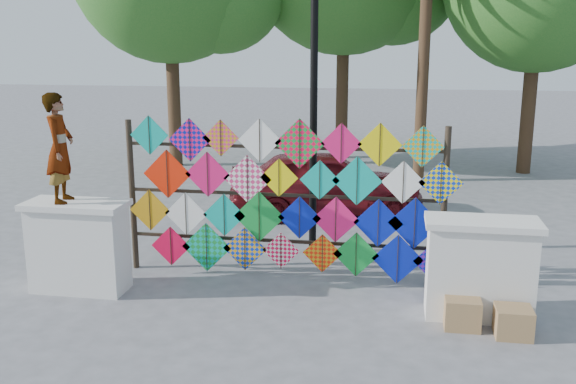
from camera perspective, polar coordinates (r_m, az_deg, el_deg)
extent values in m
plane|color=gray|center=(8.94, -1.43, -9.27)|extent=(80.00, 80.00, 0.00)
cube|color=white|center=(9.42, -18.10, -4.86)|extent=(1.30, 0.55, 1.20)
cube|color=white|center=(9.25, -18.38, -1.09)|extent=(1.40, 0.65, 0.08)
cube|color=white|center=(8.46, 16.66, -6.81)|extent=(1.30, 0.55, 1.20)
cube|color=white|center=(8.27, 16.95, -2.64)|extent=(1.40, 0.65, 0.08)
cylinder|color=black|center=(9.97, -13.67, -0.30)|extent=(0.09, 0.09, 2.30)
cylinder|color=black|center=(9.21, 13.69, -1.41)|extent=(0.09, 0.09, 2.30)
cube|color=black|center=(9.49, -0.53, -4.37)|extent=(4.60, 0.04, 0.04)
cube|color=black|center=(9.30, -0.54, -0.26)|extent=(4.60, 0.04, 0.04)
cube|color=black|center=(9.16, -0.55, 4.00)|extent=(4.60, 0.04, 0.04)
cube|color=#0BB09C|center=(9.62, -12.23, 4.97)|extent=(0.58, 0.01, 0.58)
cube|color=black|center=(9.61, -12.26, 4.96)|extent=(0.01, 0.01, 0.57)
cube|color=#0719A8|center=(9.42, -8.73, 4.60)|extent=(0.64, 0.01, 0.64)
cube|color=black|center=(9.40, -8.76, 4.59)|extent=(0.01, 0.01, 0.63)
cube|color=#DB2F6A|center=(9.28, -6.00, 4.80)|extent=(0.54, 0.01, 0.54)
cube|color=black|center=(9.26, -6.02, 4.79)|extent=(0.01, 0.01, 0.53)
cube|color=white|center=(9.14, -2.53, 4.62)|extent=(0.63, 0.01, 0.63)
cube|color=black|center=(9.13, -2.55, 4.61)|extent=(0.01, 0.01, 0.62)
cube|color=#119232|center=(9.05, 1.04, 4.32)|extent=(0.72, 0.01, 0.72)
cube|color=black|center=(9.04, 1.03, 4.30)|extent=(0.01, 0.01, 0.71)
cube|color=#F11664|center=(8.98, 4.76, 4.32)|extent=(0.58, 0.01, 0.58)
cube|color=black|center=(8.97, 4.75, 4.31)|extent=(0.01, 0.01, 0.57)
cube|color=yellow|center=(8.95, 8.16, 4.18)|extent=(0.62, 0.01, 0.62)
cube|color=black|center=(8.94, 8.16, 4.17)|extent=(0.01, 0.01, 0.60)
cube|color=orange|center=(8.96, 11.89, 3.96)|extent=(0.58, 0.01, 0.58)
cube|color=black|center=(8.95, 11.90, 3.95)|extent=(0.01, 0.01, 0.57)
cube|color=#FF2408|center=(9.58, -10.68, 1.58)|extent=(0.73, 0.01, 0.73)
cube|color=black|center=(9.57, -10.70, 1.57)|extent=(0.01, 0.01, 0.72)
cube|color=#F11664|center=(9.39, -7.16, 1.57)|extent=(0.67, 0.01, 0.67)
cube|color=black|center=(9.37, -7.18, 1.55)|extent=(0.01, 0.01, 0.66)
cube|color=#DB2F6A|center=(9.24, -3.62, 1.16)|extent=(0.71, 0.01, 0.71)
cube|color=black|center=(9.23, -3.64, 1.14)|extent=(0.01, 0.01, 0.70)
cube|color=yellow|center=(9.15, -0.81, 1.27)|extent=(0.56, 0.01, 0.56)
cube|color=black|center=(9.13, -0.82, 1.26)|extent=(0.01, 0.01, 0.55)
cube|color=#0BB09C|center=(9.06, 2.84, 1.07)|extent=(0.57, 0.01, 0.57)
cube|color=black|center=(9.05, 2.83, 1.06)|extent=(0.01, 0.01, 0.56)
cube|color=#0BB09C|center=(9.02, 6.16, 0.99)|extent=(0.70, 0.01, 0.70)
cube|color=black|center=(9.01, 6.15, 0.97)|extent=(0.01, 0.01, 0.69)
cube|color=white|center=(9.00, 10.20, 0.85)|extent=(0.61, 0.01, 0.61)
cube|color=black|center=(8.99, 10.20, 0.83)|extent=(0.01, 0.01, 0.60)
cube|color=yellow|center=(9.02, 13.43, 0.79)|extent=(0.61, 0.01, 0.61)
cube|color=black|center=(9.01, 13.44, 0.77)|extent=(0.01, 0.01, 0.60)
cube|color=orange|center=(9.77, -12.17, -1.59)|extent=(0.63, 0.01, 0.63)
cube|color=black|center=(9.76, -12.20, -1.61)|extent=(0.01, 0.01, 0.62)
cube|color=white|center=(9.59, -9.06, -1.93)|extent=(0.65, 0.01, 0.65)
cube|color=black|center=(9.58, -9.08, -1.95)|extent=(0.01, 0.01, 0.64)
cube|color=#0BB09C|center=(9.42, -5.69, -2.05)|extent=(0.64, 0.01, 0.64)
cube|color=black|center=(9.41, -5.71, -2.07)|extent=(0.01, 0.01, 0.63)
cube|color=#119232|center=(9.30, -2.58, -2.20)|extent=(0.75, 0.01, 0.75)
cube|color=black|center=(9.29, -2.59, -2.22)|extent=(0.01, 0.01, 0.74)
cube|color=#0719A8|center=(9.19, 1.03, -2.30)|extent=(0.63, 0.01, 0.63)
cube|color=black|center=(9.18, 1.02, -2.32)|extent=(0.01, 0.01, 0.62)
cube|color=#F11664|center=(9.14, 4.27, -2.47)|extent=(0.67, 0.01, 0.67)
cube|color=black|center=(9.12, 4.26, -2.49)|extent=(0.01, 0.01, 0.66)
cube|color=#0719A8|center=(9.11, 8.02, -2.75)|extent=(0.70, 0.01, 0.70)
cube|color=black|center=(9.10, 8.01, -2.77)|extent=(0.01, 0.01, 0.69)
cube|color=#0719A8|center=(9.11, 11.19, -2.75)|extent=(0.74, 0.01, 0.74)
cube|color=black|center=(9.10, 11.19, -2.77)|extent=(0.01, 0.01, 0.73)
cube|color=#FF0B3D|center=(9.77, -10.36, -4.74)|extent=(0.61, 0.01, 0.61)
cube|color=black|center=(9.76, -10.39, -4.77)|extent=(0.01, 0.01, 0.60)
cube|color=#0BB09C|center=(9.60, -7.25, -4.90)|extent=(0.75, 0.01, 0.75)
cube|color=black|center=(9.59, -7.27, -4.92)|extent=(0.01, 0.01, 0.74)
cube|color=orange|center=(9.45, -3.85, -5.06)|extent=(0.66, 0.01, 0.66)
cube|color=black|center=(9.44, -3.87, -5.08)|extent=(0.01, 0.01, 0.65)
cube|color=#FF0B3D|center=(9.34, -0.62, -5.23)|extent=(0.55, 0.01, 0.55)
cube|color=black|center=(9.33, -0.64, -5.25)|extent=(0.01, 0.01, 0.54)
cube|color=orange|center=(9.26, 3.07, -5.46)|extent=(0.57, 0.01, 0.57)
cube|color=black|center=(9.25, 3.07, -5.48)|extent=(0.01, 0.01, 0.56)
cube|color=#119232|center=(9.22, 6.07, -5.54)|extent=(0.66, 0.01, 0.66)
cube|color=black|center=(9.21, 6.07, -5.57)|extent=(0.01, 0.01, 0.65)
cube|color=#0719A8|center=(9.22, 9.71, -5.91)|extent=(0.73, 0.01, 0.73)
cube|color=black|center=(9.21, 9.71, -5.94)|extent=(0.01, 0.01, 0.71)
cube|color=#0719A8|center=(9.25, 12.98, -6.08)|extent=(0.62, 0.01, 0.62)
cube|color=black|center=(9.23, 12.98, -6.10)|extent=(0.01, 0.01, 0.61)
cylinder|color=#49311F|center=(18.21, -10.13, 8.35)|extent=(0.36, 0.36, 3.85)
cylinder|color=#49311F|center=(19.21, 4.84, 9.16)|extent=(0.36, 0.36, 4.12)
cylinder|color=#49311F|center=(18.00, 20.60, 7.22)|extent=(0.36, 0.36, 3.58)
cylinder|color=#49311F|center=(16.13, 11.92, 10.60)|extent=(0.28, 0.28, 5.50)
imported|color=#99999E|center=(9.17, -19.63, 3.71)|extent=(0.45, 0.60, 1.49)
imported|color=maroon|center=(12.92, 3.36, 0.88)|extent=(4.12, 2.40, 1.32)
cylinder|color=black|center=(10.27, 2.28, 5.85)|extent=(0.12, 0.12, 4.20)
cube|color=#A97F51|center=(8.25, 15.22, -10.31)|extent=(0.43, 0.38, 0.38)
cube|color=#A97F51|center=(8.21, 19.39, -10.84)|extent=(0.42, 0.39, 0.36)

